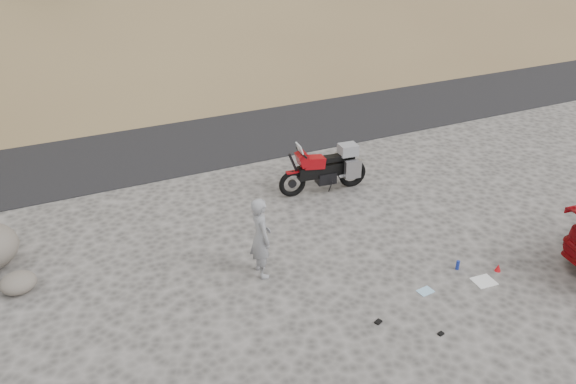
# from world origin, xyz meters

# --- Properties ---
(ground) EXTENTS (140.00, 140.00, 0.00)m
(ground) POSITION_xyz_m (0.00, 0.00, 0.00)
(ground) COLOR #454340
(ground) RESTS_ON ground
(road) EXTENTS (120.00, 7.00, 0.05)m
(road) POSITION_xyz_m (0.00, 9.00, 0.00)
(road) COLOR black
(road) RESTS_ON ground
(motorcycle) EXTENTS (2.44, 0.82, 1.45)m
(motorcycle) POSITION_xyz_m (1.32, 3.11, 0.62)
(motorcycle) COLOR black
(motorcycle) RESTS_ON ground
(man) EXTENTS (0.44, 0.65, 1.74)m
(man) POSITION_xyz_m (-1.66, 0.46, 0.00)
(man) COLOR gray
(man) RESTS_ON ground
(small_rock) EXTENTS (0.85, 0.81, 0.41)m
(small_rock) POSITION_xyz_m (-6.16, 1.93, 0.21)
(small_rock) COLOR #5B564E
(small_rock) RESTS_ON ground
(gear_white_cloth) EXTENTS (0.46, 0.41, 0.01)m
(gear_white_cloth) POSITION_xyz_m (2.26, -1.71, 0.01)
(gear_white_cloth) COLOR white
(gear_white_cloth) RESTS_ON ground
(gear_bottle) EXTENTS (0.09, 0.09, 0.20)m
(gear_bottle) POSITION_xyz_m (2.06, -1.15, 0.10)
(gear_bottle) COLOR navy
(gear_bottle) RESTS_ON ground
(gear_funnel) EXTENTS (0.13, 0.13, 0.16)m
(gear_funnel) POSITION_xyz_m (2.78, -1.55, 0.08)
(gear_funnel) COLOR red
(gear_funnel) RESTS_ON ground
(gear_glove_a) EXTENTS (0.15, 0.13, 0.04)m
(gear_glove_a) POSITION_xyz_m (-0.33, -1.84, 0.02)
(gear_glove_a) COLOR black
(gear_glove_a) RESTS_ON ground
(gear_glove_b) EXTENTS (0.12, 0.10, 0.03)m
(gear_glove_b) POSITION_xyz_m (0.49, -2.57, 0.02)
(gear_glove_b) COLOR black
(gear_glove_b) RESTS_ON ground
(gear_blue_cloth) EXTENTS (0.33, 0.26, 0.01)m
(gear_blue_cloth) POSITION_xyz_m (1.01, -1.47, 0.01)
(gear_blue_cloth) COLOR #96C6E8
(gear_blue_cloth) RESTS_ON ground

